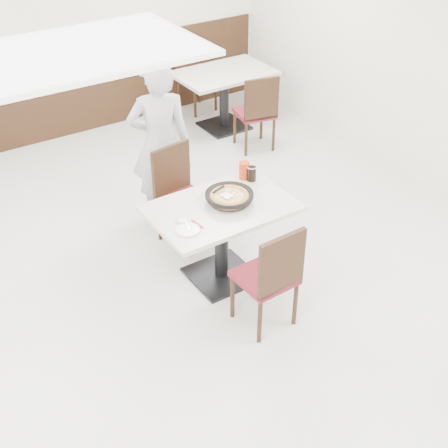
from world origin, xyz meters
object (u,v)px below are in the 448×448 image
chair_far (185,198)px  bg_table_right (224,100)px  main_table (222,242)px  cola_glass (252,174)px  diner_person (160,143)px  side_plate (188,230)px  red_cup (244,170)px  pizza_pan (229,198)px  bg_chair_right_near (254,111)px  chair_near (265,275)px  bg_chair_right_far (197,77)px  pizza (229,198)px

chair_far → bg_table_right: bearing=-140.0°
main_table → cola_glass: size_ratio=9.23×
cola_glass → diner_person: size_ratio=0.08×
chair_far → bg_table_right: chair_far is taller
bg_table_right → side_plate: bearing=-127.9°
chair_far → side_plate: 0.97m
side_plate → red_cup: red_cup is taller
pizza_pan → bg_table_right: (1.63, 2.57, -0.42)m
bg_table_right → bg_chair_right_near: bg_chair_right_near is taller
chair_near → red_cup: chair_near is taller
bg_chair_right_near → cola_glass: bearing=-114.5°
chair_near → bg_chair_right_far: size_ratio=1.00×
pizza_pan → side_plate: bearing=-161.0°
chair_near → diner_person: 1.87m
pizza_pan → cola_glass: 0.42m
pizza_pan → diner_person: bearing=91.5°
red_cup → main_table: bearing=-146.7°
bg_chair_right_near → bg_chair_right_far: same height
chair_far → cola_glass: chair_far is taller
red_cup → bg_chair_right_far: bg_chair_right_far is taller
chair_near → bg_chair_right_far: bearing=64.1°
bg_chair_right_far → pizza: bearing=55.8°
chair_far → pizza_pan: size_ratio=2.47×
bg_table_right → pizza: bearing=-122.4°
side_plate → cola_glass: cola_glass is taller
pizza → bg_chair_right_far: 3.66m
chair_far → red_cup: bearing=127.9°
red_cup → diner_person: bearing=112.1°
main_table → cola_glass: (0.46, 0.21, 0.44)m
bg_table_right → bg_chair_right_near: bearing=-90.7°
cola_glass → diner_person: diner_person is taller
cola_glass → diner_person: bearing=112.6°
chair_far → side_plate: bearing=53.3°
chair_far → red_cup: (0.40, -0.38, 0.35)m
chair_far → pizza_pan: bearing=87.5°
cola_glass → pizza_pan: bearing=-151.7°
diner_person → chair_far: bearing=106.6°
main_table → diner_person: diner_person is taller
bg_table_right → bg_chair_right_far: 0.67m
side_plate → bg_table_right: size_ratio=0.16×
diner_person → bg_chair_right_far: size_ratio=1.73×
pizza → main_table: bearing=175.0°
red_cup → bg_chair_right_near: (1.29, 1.63, -0.35)m
main_table → pizza: size_ratio=3.39×
red_cup → bg_chair_right_far: bearing=66.5°
pizza_pan → diner_person: 1.16m
main_table → chair_far: chair_far is taller
chair_far → pizza_pan: (0.07, -0.65, 0.32)m
pizza_pan → chair_near: bearing=-99.6°
main_table → bg_chair_right_far: 3.68m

